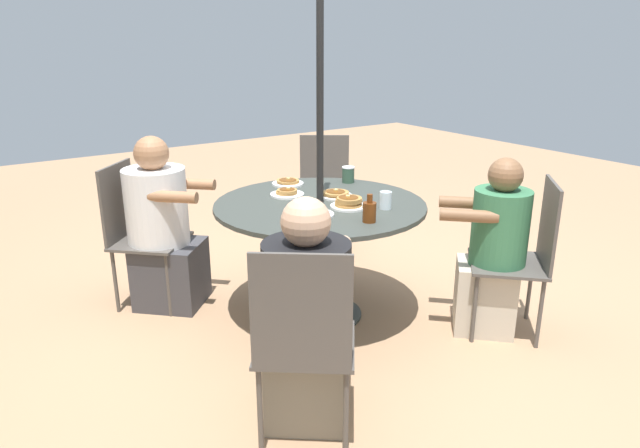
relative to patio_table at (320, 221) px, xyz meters
The scene contains 19 objects.
ground_plane 0.63m from the patio_table, ahead, with size 12.00×12.00×0.00m, color tan.
patio_table is the anchor object (origin of this frame).
umbrella_pole 0.60m from the patio_table, ahead, with size 0.04×0.04×2.46m, color black.
patio_chair_north 1.20m from the patio_table, 35.94° to the right, with size 0.59×0.59×0.93m.
patio_chair_east 1.20m from the patio_table, 46.15° to the left, with size 0.59×0.59×0.93m.
diner_east 1.03m from the patio_table, 46.15° to the left, with size 0.60×0.61×1.11m.
patio_chair_south 1.20m from the patio_table, 142.42° to the left, with size 0.59×0.59×0.93m.
diner_south 1.03m from the patio_table, 142.42° to the left, with size 0.62×0.60×1.07m.
patio_chair_west 1.20m from the patio_table, 134.83° to the right, with size 0.59×0.59×0.93m.
diner_west 1.03m from the patio_table, 134.83° to the right, with size 0.56×0.56×1.05m.
pancake_plate_a 0.29m from the patio_table, 16.89° to the left, with size 0.21×0.21×0.05m.
pancake_plate_b 0.51m from the patio_table, ahead, with size 0.21×0.21×0.04m.
pancake_plate_c 0.29m from the patio_table, 139.45° to the left, with size 0.21×0.21×0.07m.
pancake_plate_d 0.21m from the patio_table, 70.38° to the right, with size 0.21×0.21×0.05m.
pancake_plate_e 0.24m from the patio_table, 154.26° to the right, with size 0.21×0.21×0.07m.
syrup_bottle 0.48m from the patio_table, behind, with size 0.10×0.07×0.15m.
coffee_cup 0.56m from the patio_table, 55.50° to the right, with size 0.09×0.09×0.11m.
drinking_glass_a 0.43m from the patio_table, 142.08° to the right, with size 0.07×0.07×0.10m, color silver.
drinking_glass_b 0.60m from the patio_table, 144.48° to the left, with size 0.07×0.07×0.12m, color silver.
Camera 1 is at (-2.70, 1.85, 1.70)m, focal length 32.00 mm.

